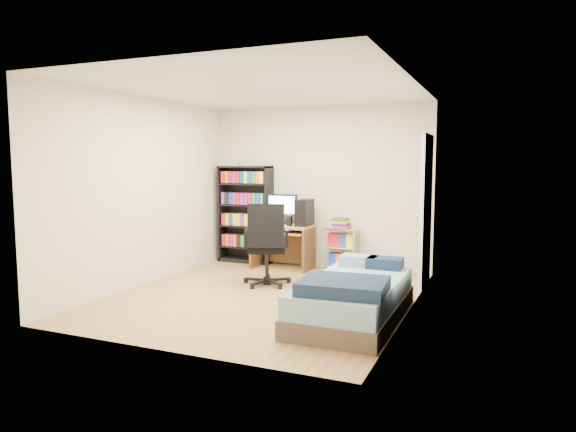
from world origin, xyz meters
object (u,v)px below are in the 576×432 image
at_px(computer_desk, 289,229).
at_px(bed, 353,297).
at_px(media_shelf, 245,213).
at_px(office_chair, 267,259).

bearing_deg(computer_desk, bed, -52.88).
relative_size(media_shelf, computer_desk, 1.44).
xyz_separation_m(office_chair, bed, (1.47, -1.01, -0.12)).
relative_size(media_shelf, office_chair, 1.48).
bearing_deg(office_chair, computer_desk, 74.98).
bearing_deg(office_chair, bed, -57.31).
height_order(computer_desk, bed, computer_desk).
distance_m(computer_desk, bed, 2.71).
bearing_deg(media_shelf, computer_desk, -12.71).
height_order(media_shelf, computer_desk, media_shelf).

